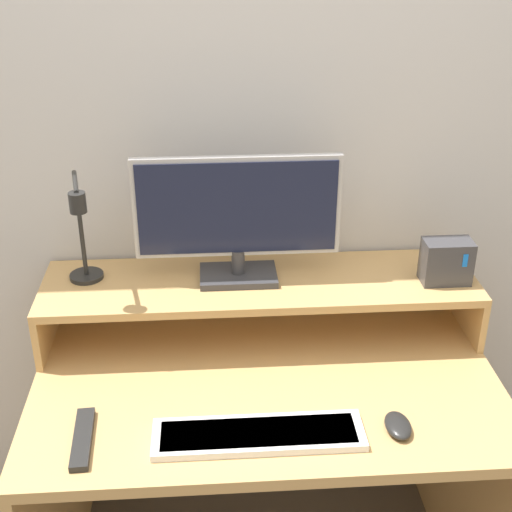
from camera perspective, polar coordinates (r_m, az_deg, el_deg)
wall_back at (r=1.98m, az=-0.07°, el=9.47°), size 6.00×0.05×2.50m
desk at (r=1.98m, az=0.77°, el=-14.65°), size 1.18×0.73×0.74m
monitor_shelf at (r=1.95m, az=0.32°, el=-2.55°), size 1.18×0.31×0.16m
monitor at (r=1.86m, az=-1.49°, el=3.29°), size 0.54×0.13×0.35m
desk_lamp at (r=1.88m, az=-13.77°, el=1.55°), size 0.09×0.21×0.31m
router_dock at (r=1.97m, az=14.99°, el=-0.42°), size 0.13×0.08×0.12m
keyboard at (r=1.66m, az=0.20°, el=-14.09°), size 0.48×0.13×0.02m
mouse at (r=1.71m, az=11.29°, el=-13.15°), size 0.06×0.10×0.03m
remote_control at (r=1.70m, az=-13.70°, el=-14.01°), size 0.05×0.20×0.02m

